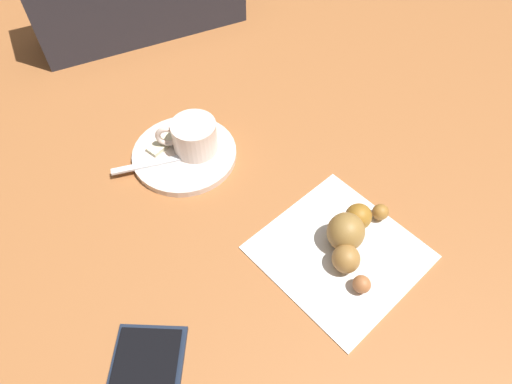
# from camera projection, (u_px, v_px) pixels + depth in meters

# --- Properties ---
(ground_plane) EXTENTS (1.80, 1.80, 0.00)m
(ground_plane) POSITION_uv_depth(u_px,v_px,m) (271.00, 198.00, 0.58)
(ground_plane) COLOR #9D5D31
(saucer) EXTENTS (0.14, 0.14, 0.01)m
(saucer) POSITION_uv_depth(u_px,v_px,m) (185.00, 154.00, 0.62)
(saucer) COLOR beige
(saucer) RESTS_ON ground
(espresso_cup) EXTENTS (0.06, 0.08, 0.05)m
(espresso_cup) POSITION_uv_depth(u_px,v_px,m) (194.00, 136.00, 0.60)
(espresso_cup) COLOR beige
(espresso_cup) RESTS_ON saucer
(teaspoon) EXTENTS (0.05, 0.14, 0.01)m
(teaspoon) POSITION_uv_depth(u_px,v_px,m) (179.00, 157.00, 0.61)
(teaspoon) COLOR silver
(teaspoon) RESTS_ON saucer
(sugar_packet) EXTENTS (0.04, 0.07, 0.01)m
(sugar_packet) POSITION_uv_depth(u_px,v_px,m) (167.00, 140.00, 0.63)
(sugar_packet) COLOR beige
(sugar_packet) RESTS_ON saucer
(napkin) EXTENTS (0.20, 0.20, 0.00)m
(napkin) POSITION_uv_depth(u_px,v_px,m) (339.00, 252.00, 0.53)
(napkin) COLOR silver
(napkin) RESTS_ON ground
(croissant) EXTENTS (0.10, 0.11, 0.05)m
(croissant) POSITION_uv_depth(u_px,v_px,m) (351.00, 235.00, 0.52)
(croissant) COLOR olive
(croissant) RESTS_ON napkin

